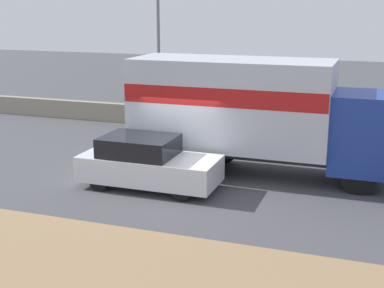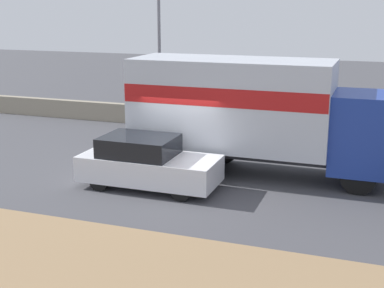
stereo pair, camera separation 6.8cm
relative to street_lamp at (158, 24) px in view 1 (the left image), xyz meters
name	(u,v)px [view 1 (the left image)]	position (x,y,z in m)	size (l,w,h in m)	color
ground_plane	(170,186)	(3.27, -7.00, -4.47)	(80.00, 80.00, 0.00)	#47474C
dirt_shoulder_foreground	(75,265)	(3.27, -12.32, -4.45)	(60.00, 4.12, 0.04)	#937551
stone_wall_backdrop	(236,121)	(3.27, 0.60, -4.04)	(60.00, 0.35, 0.86)	gray
street_lamp	(158,24)	(0.00, 0.00, 0.00)	(0.56, 0.28, 7.82)	slate
box_truck	(249,108)	(5.12, -4.94, -2.37)	(8.02, 2.49, 3.62)	navy
car_hatchback	(147,163)	(2.67, -7.28, -3.73)	(4.06, 1.74, 1.52)	silver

